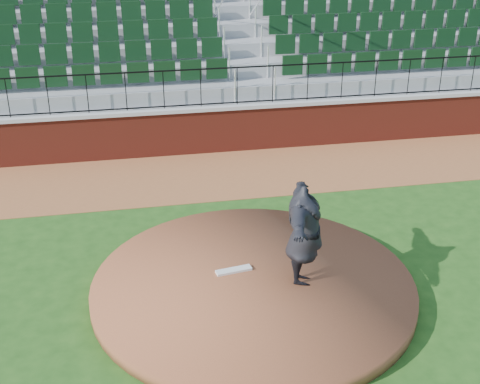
% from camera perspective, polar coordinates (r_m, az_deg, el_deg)
% --- Properties ---
extents(ground, '(90.00, 90.00, 0.00)m').
position_cam_1_polar(ground, '(11.59, 1.41, -8.95)').
color(ground, '#204B15').
rests_on(ground, ground).
extents(warning_track, '(34.00, 3.20, 0.01)m').
position_cam_1_polar(warning_track, '(16.27, -2.59, 1.60)').
color(warning_track, brown).
rests_on(warning_track, ground).
extents(field_wall, '(34.00, 0.35, 1.20)m').
position_cam_1_polar(field_wall, '(17.52, -3.40, 5.43)').
color(field_wall, maroon).
rests_on(field_wall, ground).
extents(wall_cap, '(34.00, 0.45, 0.10)m').
position_cam_1_polar(wall_cap, '(17.32, -3.46, 7.46)').
color(wall_cap, '#B7B7B7').
rests_on(wall_cap, field_wall).
extents(wall_railing, '(34.00, 0.05, 1.00)m').
position_cam_1_polar(wall_railing, '(17.16, -3.51, 9.21)').
color(wall_railing, black).
rests_on(wall_railing, wall_cap).
extents(seating_stands, '(34.00, 5.10, 4.60)m').
position_cam_1_polar(seating_stands, '(19.66, -4.63, 12.74)').
color(seating_stands, gray).
rests_on(seating_stands, ground).
extents(concourse_wall, '(34.00, 0.50, 5.50)m').
position_cam_1_polar(concourse_wall, '(22.31, -5.54, 15.36)').
color(concourse_wall, maroon).
rests_on(concourse_wall, ground).
extents(pitchers_mound, '(5.71, 5.71, 0.25)m').
position_cam_1_polar(pitchers_mound, '(11.52, 1.17, -8.41)').
color(pitchers_mound, brown).
rests_on(pitchers_mound, ground).
extents(pitching_rubber, '(0.68, 0.26, 0.04)m').
position_cam_1_polar(pitching_rubber, '(11.71, -0.56, -6.96)').
color(pitching_rubber, silver).
rests_on(pitching_rubber, pitchers_mound).
extents(pitcher, '(1.25, 2.36, 1.85)m').
position_cam_1_polar(pitcher, '(11.01, 5.72, -3.88)').
color(pitcher, black).
rests_on(pitcher, pitchers_mound).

